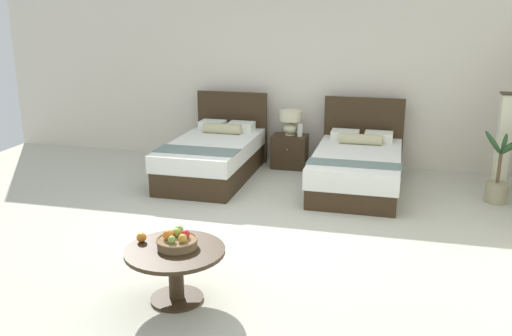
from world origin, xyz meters
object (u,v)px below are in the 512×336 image
(bed_near_corner, at_px, (357,167))
(coffee_table, at_px, (175,262))
(vase, at_px, (300,130))
(fruit_bowl, at_px, (177,241))
(floor_lamp_corner, at_px, (503,143))
(nightstand, at_px, (290,151))
(loose_orange, at_px, (141,237))
(table_lamp, at_px, (290,120))
(bed_near_window, at_px, (213,156))
(loose_apple, at_px, (179,230))
(potted_palm, at_px, (498,181))

(bed_near_corner, bearing_deg, coffee_table, -110.00)
(bed_near_corner, relative_size, vase, 10.43)
(fruit_bowl, bearing_deg, floor_lamp_corner, 49.92)
(nightstand, bearing_deg, bed_near_corner, -35.46)
(nightstand, relative_size, loose_orange, 6.30)
(bed_near_corner, distance_m, vase, 1.24)
(nightstand, bearing_deg, fruit_bowl, -92.40)
(bed_near_corner, distance_m, table_lamp, 1.44)
(loose_orange, bearing_deg, bed_near_window, 97.90)
(table_lamp, bearing_deg, fruit_bowl, -92.39)
(loose_orange, bearing_deg, fruit_bowl, -4.31)
(coffee_table, bearing_deg, loose_orange, 168.19)
(table_lamp, height_order, vase, table_lamp)
(nightstand, distance_m, floor_lamp_corner, 3.08)
(loose_apple, distance_m, loose_orange, 0.35)
(loose_orange, bearing_deg, vase, 80.79)
(bed_near_window, bearing_deg, nightstand, 38.39)
(nightstand, distance_m, vase, 0.40)
(coffee_table, distance_m, floor_lamp_corner, 5.00)
(loose_apple, bearing_deg, nightstand, 86.15)
(nightstand, height_order, coffee_table, nightstand)
(vase, relative_size, loose_apple, 2.48)
(bed_near_corner, height_order, nightstand, bed_near_corner)
(bed_near_window, xyz_separation_m, coffee_table, (0.82, -3.53, 0.04))
(potted_palm, bearing_deg, bed_near_corner, 174.59)
(fruit_bowl, xyz_separation_m, loose_orange, (-0.34, 0.03, -0.01))
(coffee_table, height_order, fruit_bowl, fruit_bowl)
(bed_near_corner, xyz_separation_m, loose_apple, (-1.37, -3.22, 0.22))
(nightstand, bearing_deg, bed_near_window, -141.61)
(loose_apple, relative_size, potted_palm, 0.09)
(vase, relative_size, floor_lamp_corner, 0.15)
(table_lamp, relative_size, coffee_table, 0.45)
(fruit_bowl, relative_size, potted_palm, 0.38)
(loose_orange, distance_m, floor_lamp_corner, 5.16)
(nightstand, relative_size, coffee_table, 0.64)
(bed_near_corner, bearing_deg, bed_near_window, -179.85)
(bed_near_corner, distance_m, loose_apple, 3.51)
(bed_near_window, distance_m, coffee_table, 3.62)
(fruit_bowl, bearing_deg, loose_orange, 175.69)
(floor_lamp_corner, bearing_deg, nightstand, 170.77)
(table_lamp, xyz_separation_m, vase, (0.16, -0.06, -0.14))
(floor_lamp_corner, height_order, potted_palm, floor_lamp_corner)
(table_lamp, relative_size, potted_palm, 0.41)
(bed_near_window, xyz_separation_m, fruit_bowl, (0.82, -3.49, 0.21))
(bed_near_corner, distance_m, loose_orange, 3.83)
(vase, height_order, floor_lamp_corner, floor_lamp_corner)
(bed_near_window, xyz_separation_m, loose_orange, (0.48, -3.46, 0.20))
(floor_lamp_corner, bearing_deg, loose_apple, -133.01)
(vase, relative_size, coffee_table, 0.23)
(bed_near_window, bearing_deg, loose_orange, -82.10)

